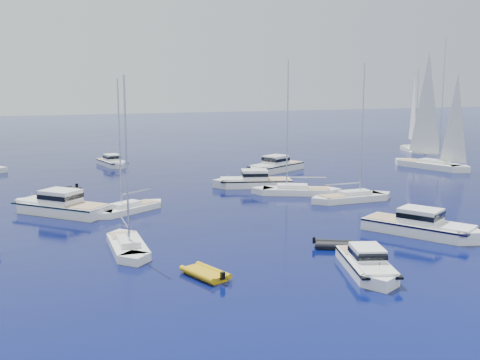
{
  "coord_description": "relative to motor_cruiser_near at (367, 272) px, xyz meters",
  "views": [
    {
      "loc": [
        -20.94,
        -26.35,
        11.79
      ],
      "look_at": [
        0.62,
        26.53,
        2.2
      ],
      "focal_mm": 43.32,
      "sensor_mm": 36.0,
      "label": 1
    }
  ],
  "objects": [
    {
      "name": "sailboat_sails_far",
      "position": [
        45.27,
        52.24,
        0.0
      ],
      "size": [
        6.13,
        10.28,
        14.74
      ],
      "primitive_type": null,
      "rotation": [
        0.0,
        0.0,
        2.76
      ],
      "color": "silver",
      "rests_on": "ground"
    },
    {
      "name": "sailboat_fore",
      "position": [
        -13.03,
        10.6,
        0.0
      ],
      "size": [
        2.68,
        8.81,
        12.8
      ],
      "primitive_type": null,
      "rotation": [
        0.0,
        0.0,
        3.09
      ],
      "color": "silver",
      "rests_on": "ground"
    },
    {
      "name": "tender_yellow",
      "position": [
        -9.74,
        3.06,
        0.0
      ],
      "size": [
        2.9,
        3.91,
        0.95
      ],
      "primitive_type": null,
      "rotation": [
        0.0,
        0.0,
        0.31
      ],
      "color": "#C0920B",
      "rests_on": "ground"
    },
    {
      "name": "tender_grey_near",
      "position": [
        1.0,
        5.57,
        0.0
      ],
      "size": [
        3.43,
        2.92,
        0.95
      ],
      "primitive_type": null,
      "rotation": [
        0.0,
        0.0,
        4.21
      ],
      "color": "black",
      "rests_on": "ground"
    },
    {
      "name": "ground",
      "position": [
        0.28,
        -3.03,
        0.0
      ],
      "size": [
        400.0,
        400.0,
        0.0
      ],
      "primitive_type": "plane",
      "color": "#091458",
      "rests_on": "ground"
    },
    {
      "name": "tender_grey_far",
      "position": [
        -15.36,
        35.0,
        0.0
      ],
      "size": [
        4.9,
        4.39,
        0.95
      ],
      "primitive_type": null,
      "rotation": [
        0.0,
        0.0,
        2.18
      ],
      "color": "black",
      "rests_on": "ground"
    },
    {
      "name": "motor_cruiser_distant",
      "position": [
        12.9,
        40.48,
        0.0
      ],
      "size": [
        10.67,
        7.6,
        2.72
      ],
      "primitive_type": null,
      "rotation": [
        0.0,
        0.0,
        2.05
      ],
      "color": "silver",
      "rests_on": "ground"
    },
    {
      "name": "motor_cruiser_right",
      "position": [
        9.33,
        6.15,
        0.0
      ],
      "size": [
        7.62,
        10.34,
        2.65
      ],
      "primitive_type": null,
      "rotation": [
        0.0,
        0.0,
        3.65
      ],
      "color": "white",
      "rests_on": "ground"
    },
    {
      "name": "motor_cruiser_horizon",
      "position": [
        -6.51,
        54.04,
        0.0
      ],
      "size": [
        3.82,
        8.38,
        2.12
      ],
      "primitive_type": null,
      "rotation": [
        0.0,
        0.0,
        3.31
      ],
      "color": "silver",
      "rests_on": "ground"
    },
    {
      "name": "motor_cruiser_centre",
      "position": [
        5.41,
        30.67,
        0.0
      ],
      "size": [
        10.13,
        5.73,
        2.54
      ],
      "primitive_type": null,
      "rotation": [
        0.0,
        0.0,
        1.27
      ],
      "color": "silver",
      "rests_on": "ground"
    },
    {
      "name": "sailboat_mid_l",
      "position": [
        -10.41,
        23.02,
        0.0
      ],
      "size": [
        8.55,
        6.31,
        12.66
      ],
      "primitive_type": null,
      "rotation": [
        0.0,
        0.0,
        2.1
      ],
      "color": "white",
      "rests_on": "ground"
    },
    {
      "name": "sailboat_mid_r",
      "position": [
        7.95,
        24.86,
        0.0
      ],
      "size": [
        10.19,
        6.82,
        14.8
      ],
      "primitive_type": null,
      "rotation": [
        0.0,
        0.0,
        1.11
      ],
      "color": "white",
      "rests_on": "ground"
    },
    {
      "name": "sailboat_sails_r",
      "position": [
        34.44,
        34.89,
        0.0
      ],
      "size": [
        6.69,
        12.96,
        18.45
      ],
      "primitive_type": null,
      "rotation": [
        0.0,
        0.0,
        3.43
      ],
      "color": "white",
      "rests_on": "ground"
    },
    {
      "name": "motor_cruiser_far_l",
      "position": [
        -16.46,
        24.73,
        0.0
      ],
      "size": [
        9.75,
        10.13,
        2.83
      ],
      "primitive_type": null,
      "rotation": [
        0.0,
        0.0,
        0.75
      ],
      "color": "silver",
      "rests_on": "ground"
    },
    {
      "name": "sailboat_centre",
      "position": [
        11.51,
        19.52,
        0.0
      ],
      "size": [
        9.71,
        2.6,
        14.25
      ],
      "primitive_type": null,
      "rotation": [
        0.0,
        0.0,
        4.7
      ],
      "color": "silver",
      "rests_on": "ground"
    },
    {
      "name": "motor_cruiser_near",
      "position": [
        0.0,
        0.0,
        0.0
      ],
      "size": [
        4.84,
        8.36,
        2.1
      ],
      "primitive_type": null,
      "rotation": [
        0.0,
        0.0,
        2.82
      ],
      "color": "white",
      "rests_on": "ground"
    }
  ]
}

